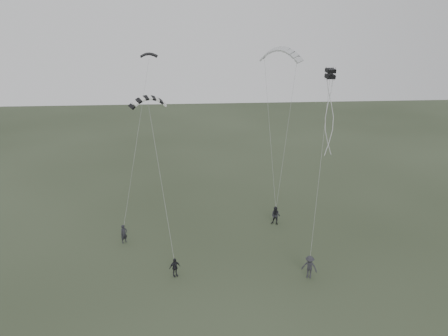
{
  "coord_description": "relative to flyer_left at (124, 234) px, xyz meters",
  "views": [
    {
      "loc": [
        -1.53,
        -29.35,
        19.12
      ],
      "look_at": [
        1.27,
        5.91,
        6.72
      ],
      "focal_mm": 35.0,
      "sensor_mm": 36.0,
      "label": 1
    }
  ],
  "objects": [
    {
      "name": "ground",
      "position": [
        7.63,
        -5.71,
        -0.85
      ],
      "size": [
        140.0,
        140.0,
        0.0
      ],
      "primitive_type": "plane",
      "color": "#2D3723",
      "rests_on": "ground"
    },
    {
      "name": "flyer_left",
      "position": [
        0.0,
        0.0,
        0.0
      ],
      "size": [
        0.74,
        0.71,
        1.7
      ],
      "primitive_type": "imported",
      "rotation": [
        0.0,
        0.0,
        0.68
      ],
      "color": "#222228",
      "rests_on": "ground"
    },
    {
      "name": "kite_dark_small",
      "position": [
        2.67,
        4.45,
        15.09
      ],
      "size": [
        1.5,
        0.62,
        0.59
      ],
      "primitive_type": null,
      "rotation": [
        0.27,
        0.0,
        -0.04
      ],
      "color": "black",
      "rests_on": "flyer_left"
    },
    {
      "name": "kite_pale_large",
      "position": [
        15.15,
        8.49,
        15.16
      ],
      "size": [
        4.41,
        3.77,
        1.98
      ],
      "primitive_type": null,
      "rotation": [
        0.3,
        0.0,
        -0.63
      ],
      "color": "#B3B5B8",
      "rests_on": "flyer_right"
    },
    {
      "name": "kite_striped",
      "position": [
        2.78,
        0.12,
        12.04
      ],
      "size": [
        3.15,
        2.05,
        1.32
      ],
      "primitive_type": null,
      "rotation": [
        0.24,
        0.0,
        0.38
      ],
      "color": "black",
      "rests_on": "flyer_center"
    },
    {
      "name": "kite_box",
      "position": [
        17.02,
        -1.58,
        14.02
      ],
      "size": [
        0.76,
        0.84,
        0.81
      ],
      "primitive_type": null,
      "rotation": [
        0.15,
        0.0,
        0.16
      ],
      "color": "black",
      "rests_on": "flyer_far"
    },
    {
      "name": "flyer_right",
      "position": [
        14.08,
        2.49,
        0.06
      ],
      "size": [
        1.1,
        1.02,
        1.82
      ],
      "primitive_type": "imported",
      "rotation": [
        0.0,
        0.0,
        -0.49
      ],
      "color": "black",
      "rests_on": "ground"
    },
    {
      "name": "flyer_center",
      "position": [
        4.63,
        -5.67,
        -0.09
      ],
      "size": [
        0.97,
        0.74,
        1.53
      ],
      "primitive_type": "imported",
      "rotation": [
        0.0,
        0.0,
        0.47
      ],
      "color": "black",
      "rests_on": "ground"
    },
    {
      "name": "flyer_far",
      "position": [
        14.92,
        -6.68,
        0.08
      ],
      "size": [
        1.38,
        1.16,
        1.85
      ],
      "primitive_type": "imported",
      "rotation": [
        0.0,
        0.0,
        -0.47
      ],
      "color": "#2A2A2F",
      "rests_on": "ground"
    }
  ]
}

